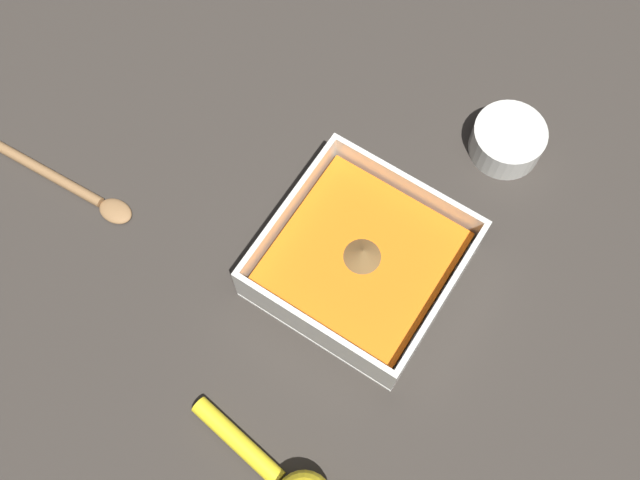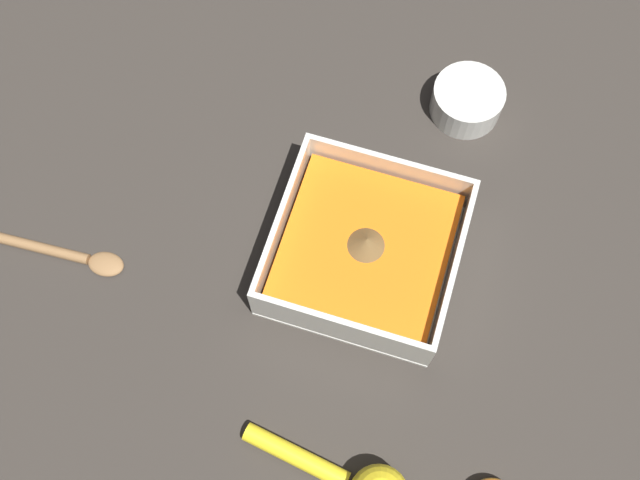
{
  "view_description": "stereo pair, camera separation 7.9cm",
  "coord_description": "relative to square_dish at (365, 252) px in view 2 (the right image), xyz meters",
  "views": [
    {
      "loc": [
        -0.24,
        -0.12,
        0.77
      ],
      "look_at": [
        0.01,
        0.04,
        0.03
      ],
      "focal_mm": 42.0,
      "sensor_mm": 36.0,
      "label": 1
    },
    {
      "loc": [
        -0.27,
        -0.04,
        0.77
      ],
      "look_at": [
        0.01,
        0.04,
        0.03
      ],
      "focal_mm": 42.0,
      "sensor_mm": 36.0,
      "label": 2
    }
  ],
  "objects": [
    {
      "name": "wooden_spoon",
      "position": [
        -0.1,
        0.34,
        -0.02
      ],
      "size": [
        0.03,
        0.21,
        0.01
      ],
      "rotation": [
        0.0,
        0.0,
        4.77
      ],
      "color": "olive",
      "rests_on": "ground_plane"
    },
    {
      "name": "square_dish",
      "position": [
        0.0,
        0.0,
        0.0
      ],
      "size": [
        0.19,
        0.19,
        0.07
      ],
      "color": "silver",
      "rests_on": "ground_plane"
    },
    {
      "name": "spice_bowl",
      "position": [
        0.22,
        -0.06,
        -0.01
      ],
      "size": [
        0.08,
        0.08,
        0.04
      ],
      "color": "silver",
      "rests_on": "ground_plane"
    },
    {
      "name": "ground_plane",
      "position": [
        -0.01,
        0.01,
        -0.02
      ],
      "size": [
        4.0,
        4.0,
        0.0
      ],
      "primitive_type": "plane",
      "color": "#332D28"
    }
  ]
}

